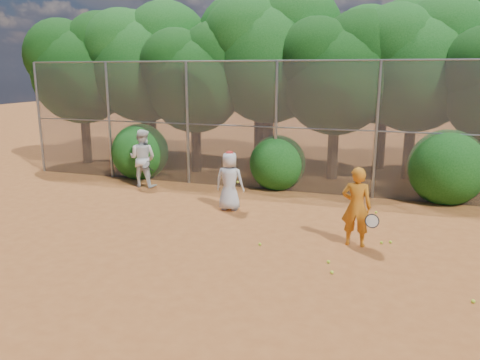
% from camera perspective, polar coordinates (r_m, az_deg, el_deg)
% --- Properties ---
extents(ground, '(80.00, 80.00, 0.00)m').
position_cam_1_polar(ground, '(9.23, 0.97, -10.52)').
color(ground, '#975022').
rests_on(ground, ground).
extents(fence_back, '(20.05, 0.09, 4.03)m').
position_cam_1_polar(fence_back, '(14.40, 7.82, 6.46)').
color(fence_back, gray).
rests_on(fence_back, ground).
extents(tree_0, '(4.38, 3.81, 6.00)m').
position_cam_1_polar(tree_0, '(20.07, -18.64, 13.16)').
color(tree_0, black).
rests_on(tree_0, ground).
extents(tree_1, '(4.64, 4.03, 6.35)m').
position_cam_1_polar(tree_1, '(19.12, -11.56, 14.30)').
color(tree_1, black).
rests_on(tree_1, ground).
extents(tree_2, '(3.99, 3.47, 5.47)m').
position_cam_1_polar(tree_2, '(17.36, -5.34, 12.72)').
color(tree_2, black).
rests_on(tree_2, ground).
extents(tree_3, '(4.89, 4.26, 6.70)m').
position_cam_1_polar(tree_3, '(17.50, 3.83, 15.41)').
color(tree_3, black).
rests_on(tree_3, ground).
extents(tree_4, '(4.19, 3.64, 5.73)m').
position_cam_1_polar(tree_4, '(16.42, 11.89, 13.09)').
color(tree_4, black).
rests_on(tree_4, ground).
extents(tree_5, '(4.51, 3.92, 6.17)m').
position_cam_1_polar(tree_5, '(17.11, 20.86, 13.49)').
color(tree_5, black).
rests_on(tree_5, ground).
extents(tree_9, '(4.83, 4.20, 6.62)m').
position_cam_1_polar(tree_9, '(21.62, -10.82, 14.63)').
color(tree_9, black).
rests_on(tree_9, ground).
extents(tree_10, '(5.15, 4.48, 7.06)m').
position_cam_1_polar(tree_10, '(19.89, 2.64, 15.82)').
color(tree_10, black).
rests_on(tree_10, ground).
extents(tree_11, '(4.64, 4.03, 6.35)m').
position_cam_1_polar(tree_11, '(18.71, 17.59, 13.99)').
color(tree_11, black).
rests_on(tree_11, ground).
extents(bush_0, '(2.00, 2.00, 2.00)m').
position_cam_1_polar(bush_0, '(16.93, -12.08, 3.69)').
color(bush_0, '#124A13').
rests_on(bush_0, ground).
extents(bush_1, '(1.80, 1.80, 1.80)m').
position_cam_1_polar(bush_1, '(15.05, 4.60, 2.39)').
color(bush_1, '#124A13').
rests_on(bush_1, ground).
extents(bush_2, '(2.20, 2.20, 2.20)m').
position_cam_1_polar(bush_2, '(14.67, 23.94, 1.80)').
color(bush_2, '#124A13').
rests_on(bush_2, ground).
extents(player_yellow, '(0.84, 0.52, 1.74)m').
position_cam_1_polar(player_yellow, '(10.32, 14.01, -3.19)').
color(player_yellow, '#C87117').
rests_on(player_yellow, ground).
extents(player_teen, '(0.81, 0.55, 1.63)m').
position_cam_1_polar(player_teen, '(12.61, -1.27, -0.10)').
color(player_teen, silver).
rests_on(player_teen, ground).
extents(player_white, '(0.94, 0.82, 1.88)m').
position_cam_1_polar(player_white, '(15.49, -11.80, 2.61)').
color(player_white, white).
rests_on(player_white, ground).
extents(ball_0, '(0.07, 0.07, 0.07)m').
position_cam_1_polar(ball_0, '(10.80, 16.86, -7.31)').
color(ball_0, '#B6DA27').
rests_on(ball_0, ground).
extents(ball_1, '(0.07, 0.07, 0.07)m').
position_cam_1_polar(ball_1, '(10.89, 17.87, -7.20)').
color(ball_1, '#B6DA27').
rests_on(ball_1, ground).
extents(ball_2, '(0.07, 0.07, 0.07)m').
position_cam_1_polar(ball_2, '(9.07, 11.13, -10.98)').
color(ball_2, '#B6DA27').
rests_on(ball_2, ground).
extents(ball_3, '(0.07, 0.07, 0.07)m').
position_cam_1_polar(ball_3, '(8.77, 26.55, -13.09)').
color(ball_3, '#B6DA27').
rests_on(ball_3, ground).
extents(ball_4, '(0.07, 0.07, 0.07)m').
position_cam_1_polar(ball_4, '(9.52, 10.72, -9.76)').
color(ball_4, '#B6DA27').
rests_on(ball_4, ground).
extents(ball_5, '(0.07, 0.07, 0.07)m').
position_cam_1_polar(ball_5, '(12.99, 16.25, -3.79)').
color(ball_5, '#B6DA27').
rests_on(ball_5, ground).
extents(ball_6, '(0.07, 0.07, 0.07)m').
position_cam_1_polar(ball_6, '(10.26, 2.44, -7.82)').
color(ball_6, '#B6DA27').
rests_on(ball_6, ground).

